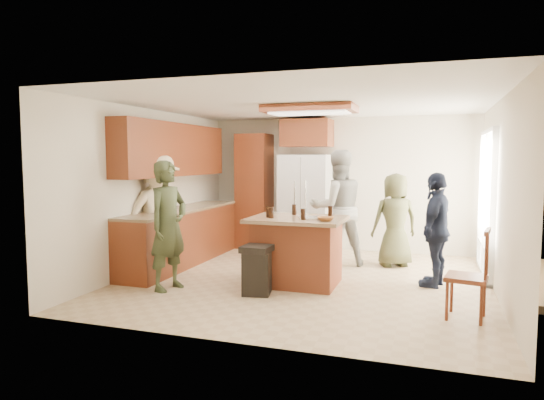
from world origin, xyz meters
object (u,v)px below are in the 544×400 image
(person_behind_left, at_px, (338,208))
(spindle_chair, at_px, (469,278))
(kitchen_island, at_px, (297,250))
(person_side_right, at_px, (436,230))
(trash_bin, at_px, (257,270))
(person_front_left, at_px, (168,225))
(person_behind_right, at_px, (395,220))
(person_counter, at_px, (158,213))
(refrigerator, at_px, (306,203))

(person_behind_left, xyz_separation_m, spindle_chair, (1.85, -2.17, -0.48))
(kitchen_island, bearing_deg, person_side_right, 15.14)
(trash_bin, xyz_separation_m, spindle_chair, (2.50, -0.17, 0.13))
(person_front_left, distance_m, person_behind_left, 2.83)
(person_behind_right, bearing_deg, trash_bin, 30.12)
(person_counter, relative_size, kitchen_island, 1.42)
(kitchen_island, relative_size, spindle_chair, 1.29)
(person_counter, xyz_separation_m, kitchen_island, (2.22, -0.04, -0.43))
(kitchen_island, xyz_separation_m, spindle_chair, (2.15, -0.83, -0.02))
(person_counter, bearing_deg, person_front_left, -124.45)
(person_behind_left, distance_m, person_behind_right, 0.94)
(person_counter, distance_m, refrigerator, 2.89)
(refrigerator, height_order, spindle_chair, refrigerator)
(person_behind_right, xyz_separation_m, refrigerator, (-1.68, 0.78, 0.15))
(person_side_right, bearing_deg, refrigerator, -114.05)
(person_front_left, xyz_separation_m, kitchen_island, (1.54, 0.80, -0.38))
(person_front_left, distance_m, trash_bin, 1.31)
(person_behind_left, bearing_deg, person_front_left, 20.81)
(person_behind_right, relative_size, person_counter, 0.83)
(person_counter, relative_size, trash_bin, 2.88)
(kitchen_island, bearing_deg, person_front_left, -152.41)
(person_side_right, height_order, person_counter, person_counter)
(person_side_right, relative_size, kitchen_island, 1.21)
(person_side_right, xyz_separation_m, person_counter, (-4.04, -0.45, 0.13))
(person_front_left, bearing_deg, spindle_chair, -76.94)
(person_front_left, bearing_deg, kitchen_island, -48.99)
(person_counter, relative_size, refrigerator, 1.01)
(person_behind_left, distance_m, person_counter, 2.84)
(person_side_right, bearing_deg, person_behind_right, -135.10)
(person_behind_left, relative_size, person_counter, 1.03)
(person_side_right, bearing_deg, person_counter, -68.83)
(person_behind_left, bearing_deg, spindle_chair, 101.93)
(person_front_left, bearing_deg, person_side_right, -55.46)
(spindle_chair, bearing_deg, trash_bin, 176.07)
(person_front_left, xyz_separation_m, trash_bin, (1.19, 0.15, -0.54))
(person_side_right, bearing_deg, kitchen_island, -60.07)
(person_side_right, height_order, trash_bin, person_side_right)
(person_counter, height_order, spindle_chair, person_counter)
(person_behind_left, distance_m, kitchen_island, 1.45)
(person_counter, height_order, trash_bin, person_counter)
(trash_bin, bearing_deg, person_side_right, 27.91)
(person_front_left, xyz_separation_m, spindle_chair, (3.69, -0.02, -0.40))
(refrigerator, relative_size, trash_bin, 2.86)
(trash_bin, bearing_deg, refrigerator, 92.68)
(person_behind_left, distance_m, refrigerator, 1.28)
(person_counter, xyz_separation_m, refrigerator, (1.73, 2.31, -0.01))
(trash_bin, bearing_deg, person_behind_left, 71.90)
(trash_bin, bearing_deg, person_front_left, -172.89)
(person_behind_left, relative_size, person_behind_right, 1.25)
(kitchen_island, bearing_deg, person_behind_left, 77.31)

